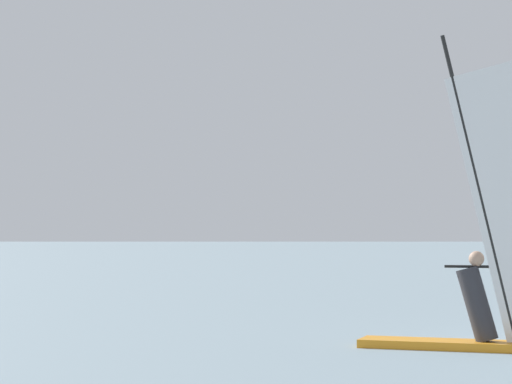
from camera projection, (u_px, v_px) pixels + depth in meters
The scene contains 1 object.
windsurfer at pixel (502, 261), 13.51m from camera, with size 3.61×2.17×4.61m.
Camera 1 is at (-8.65, -12.20, 1.55)m, focal length 67.39 mm.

